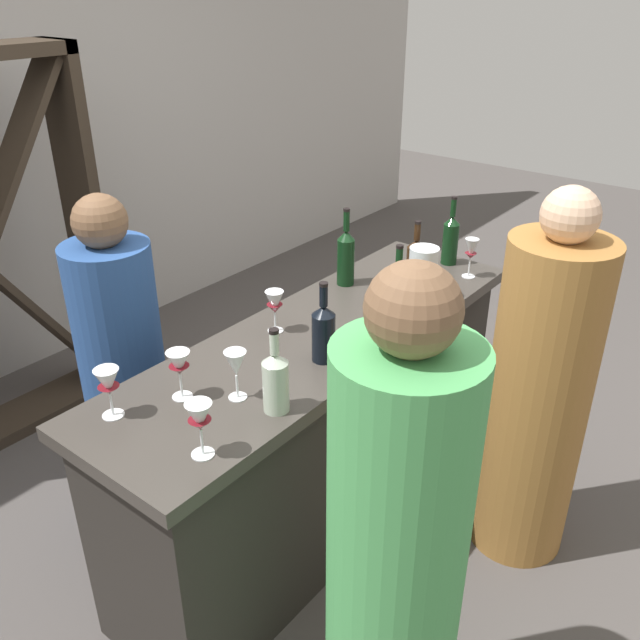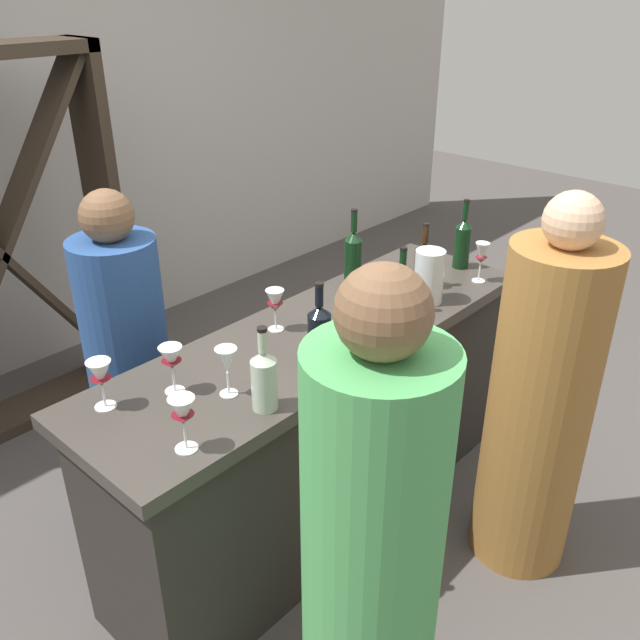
{
  "view_description": "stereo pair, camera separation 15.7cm",
  "coord_description": "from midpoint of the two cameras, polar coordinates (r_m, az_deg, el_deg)",
  "views": [
    {
      "loc": [
        -1.72,
        -1.36,
        2.1
      ],
      "look_at": [
        0.0,
        0.0,
        0.96
      ],
      "focal_mm": 37.66,
      "sensor_mm": 36.0,
      "label": 1
    },
    {
      "loc": [
        -1.62,
        -1.48,
        2.1
      ],
      "look_at": [
        0.0,
        0.0,
        0.96
      ],
      "focal_mm": 37.66,
      "sensor_mm": 36.0,
      "label": 2
    }
  ],
  "objects": [
    {
      "name": "ground_plane",
      "position": [
        3.04,
        -1.54,
        -16.25
      ],
      "size": [
        12.0,
        12.0,
        0.0
      ],
      "primitive_type": "plane",
      "color": "#4C4744"
    },
    {
      "name": "wine_glass_far_right",
      "position": [
        2.1,
        -19.62,
        -5.2
      ],
      "size": [
        0.08,
        0.08,
        0.16
      ],
      "color": "white",
      "rests_on": "bar_counter"
    },
    {
      "name": "person_center_guest",
      "position": [
        2.62,
        16.37,
        -6.44
      ],
      "size": [
        0.45,
        0.45,
        1.49
      ],
      "rotation": [
        0.0,
        0.0,
        1.79
      ],
      "color": "#9E6B33",
      "rests_on": "ground"
    },
    {
      "name": "wine_bottle_rightmost_amber_brown",
      "position": [
        2.86,
        6.55,
        4.99
      ],
      "size": [
        0.08,
        0.08,
        0.28
      ],
      "color": "#331E0F",
      "rests_on": "bar_counter"
    },
    {
      "name": "wine_bottle_center_dark_green",
      "position": [
        2.62,
        4.91,
        2.83
      ],
      "size": [
        0.08,
        0.08,
        0.28
      ],
      "color": "black",
      "rests_on": "bar_counter"
    },
    {
      "name": "bar_counter",
      "position": [
        2.74,
        -1.66,
        -9.31
      ],
      "size": [
        1.97,
        0.58,
        0.91
      ],
      "color": "#2A2723",
      "rests_on": "ground"
    },
    {
      "name": "wine_bottle_far_right_dark_green",
      "position": [
        3.1,
        9.61,
        6.82
      ],
      "size": [
        0.07,
        0.07,
        0.32
      ],
      "color": "black",
      "rests_on": "bar_counter"
    },
    {
      "name": "person_right_guest",
      "position": [
        2.84,
        -17.81,
        -4.67
      ],
      "size": [
        0.39,
        0.39,
        1.41
      ],
      "rotation": [
        0.0,
        0.0,
        -1.77
      ],
      "color": "#284C8C",
      "rests_on": "ground"
    },
    {
      "name": "wine_glass_near_center",
      "position": [
        1.87,
        -12.6,
        -8.29
      ],
      "size": [
        0.08,
        0.08,
        0.17
      ],
      "color": "white",
      "rests_on": "bar_counter"
    },
    {
      "name": "wine_bottle_second_left_near_black",
      "position": [
        2.27,
        -1.68,
        -1.01
      ],
      "size": [
        0.08,
        0.08,
        0.29
      ],
      "color": "black",
      "rests_on": "bar_counter"
    },
    {
      "name": "water_pitcher",
      "position": [
        2.74,
        7.12,
        3.94
      ],
      "size": [
        0.12,
        0.12,
        0.22
      ],
      "color": "silver",
      "rests_on": "bar_counter"
    },
    {
      "name": "person_left_guest",
      "position": [
        1.89,
        3.94,
        -19.5
      ],
      "size": [
        0.48,
        0.48,
        1.56
      ],
      "rotation": [
        0.0,
        0.0,
        1.93
      ],
      "color": "#4CA559",
      "rests_on": "ground"
    },
    {
      "name": "wine_bottle_leftmost_clear_pale",
      "position": [
        2.02,
        -6.02,
        -5.15
      ],
      "size": [
        0.08,
        0.08,
        0.28
      ],
      "color": "#B7C6B2",
      "rests_on": "bar_counter"
    },
    {
      "name": "wine_glass_far_left",
      "position": [
        2.13,
        -13.98,
        -3.8
      ],
      "size": [
        0.08,
        0.08,
        0.16
      ],
      "color": "white",
      "rests_on": "bar_counter"
    },
    {
      "name": "wine_glass_near_left",
      "position": [
        2.97,
        11.24,
        5.76
      ],
      "size": [
        0.06,
        0.06,
        0.18
      ],
      "color": "white",
      "rests_on": "bar_counter"
    },
    {
      "name": "wine_bottle_second_right_dark_green",
      "position": [
        2.84,
        0.62,
        5.44
      ],
      "size": [
        0.08,
        0.08,
        0.34
      ],
      "color": "black",
      "rests_on": "bar_counter"
    },
    {
      "name": "wine_glass_near_right",
      "position": [
        2.09,
        -9.32,
        -3.84
      ],
      "size": [
        0.07,
        0.07,
        0.17
      ],
      "color": "white",
      "rests_on": "bar_counter"
    },
    {
      "name": "wine_glass_far_center",
      "position": [
        2.46,
        -5.7,
        1.31
      ],
      "size": [
        0.07,
        0.07,
        0.16
      ],
      "color": "white",
      "rests_on": "bar_counter"
    }
  ]
}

